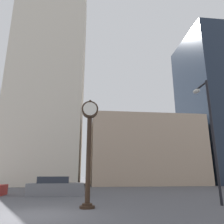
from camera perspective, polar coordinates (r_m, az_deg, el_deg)
name	(u,v)px	position (r m, az deg, el deg)	size (l,w,h in m)	color
ground_plane	(34,216)	(9.55, -19.65, -24.20)	(200.00, 200.00, 0.00)	#515156
building_tall_tower	(52,76)	(37.03, -15.43, 9.03)	(10.11, 12.00, 33.40)	beige
building_storefront_row	(142,152)	(34.42, 7.85, -10.33)	(15.49, 12.00, 9.40)	tan
building_glass_modern	(214,106)	(40.92, 25.02, 1.46)	(8.59, 12.00, 25.21)	#1E2838
street_clock	(89,140)	(10.95, -6.01, -7.27)	(0.84, 0.70, 5.24)	black
car_grey	(56,187)	(17.52, -14.53, -18.46)	(4.10, 2.00, 1.32)	slate
street_lamp_right	(208,120)	(13.52, 23.70, -2.02)	(0.36, 1.57, 6.74)	black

